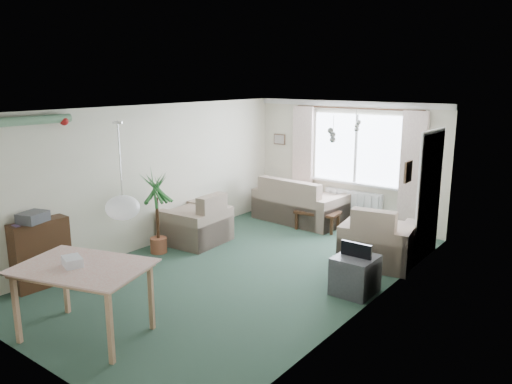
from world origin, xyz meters
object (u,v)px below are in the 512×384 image
Objects in this scene: bookshelf at (41,254)px; dining_table at (85,302)px; armchair_corner at (379,234)px; armchair_left at (195,217)px; coffee_table at (317,220)px; pet_bed at (394,257)px; sofa at (300,199)px; houseplant at (157,213)px; tv_cube at (355,275)px.

bookshelf is 0.73× the size of dining_table.
dining_table is (-1.64, -4.11, -0.06)m from armchair_corner.
bookshelf is at bearing -11.01° from armchair_left.
pet_bed is (1.82, -0.68, -0.13)m from coffee_table.
armchair_corner is 0.81× the size of dining_table.
pet_bed is at bearing 161.97° from sofa.
houseplant is (-1.44, -2.70, 0.50)m from coffee_table.
armchair_left is 0.82m from houseplant.
dining_table is (0.59, -5.35, -0.04)m from sofa.
dining_table is (1.33, -3.12, -0.04)m from armchair_left.
bookshelf is at bearing -131.70° from pet_bed.
pet_bed is at bearing 31.83° from houseplant.
armchair_left reaches higher than dining_table.
armchair_corner is at bearing 50.75° from bookshelf.
houseplant reaches higher than armchair_left.
houseplant reaches higher than sofa.
houseplant is 1.05× the size of dining_table.
tv_cube is at bearing 37.13° from bookshelf.
houseplant is at bearing 85.72° from bookshelf.
coffee_table is 1.50× the size of pet_bed.
sofa reaches higher than armchair_left.
houseplant reaches higher than coffee_table.
sofa is 3.31× the size of pet_bed.
armchair_left is at bearing -158.47° from pet_bed.
bookshelf is 4.29m from tv_cube.
sofa is at bearing 80.35° from bookshelf.
dining_table is 4.74m from pet_bed.
houseplant is at bearing 121.52° from dining_table.
sofa is 2.63m from pet_bed.
dining_table is 2.31× the size of tv_cube.
houseplant is 2.42× the size of tv_cube.
bookshelf is at bearing 37.78° from armchair_corner.
armchair_left is 0.73× the size of houseplant.
tv_cube is (1.87, 2.86, -0.15)m from dining_table.
coffee_table is 5.05m from dining_table.
houseplant is at bearing -11.28° from armchair_left.
tv_cube is (3.30, 0.52, -0.43)m from houseplant.
coffee_table is 0.86× the size of bookshelf.
coffee_table is at bearing -39.71° from armchair_corner.
houseplant is at bearing -148.17° from pet_bed.
sofa reaches higher than dining_table.
dining_table reaches higher than pet_bed.
armchair_corner is 1.05× the size of armchair_left.
armchair_corner is 3.56m from houseplant.
dining_table is (1.44, -2.34, -0.28)m from houseplant.
armchair_corner is 1.94× the size of pet_bed.
tv_cube is (3.20, -0.26, -0.19)m from armchair_left.
dining_table is (0.00, -5.05, 0.22)m from coffee_table.
armchair_corner reaches higher than sofa.
pet_bed is at bearing -20.62° from coffee_table.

